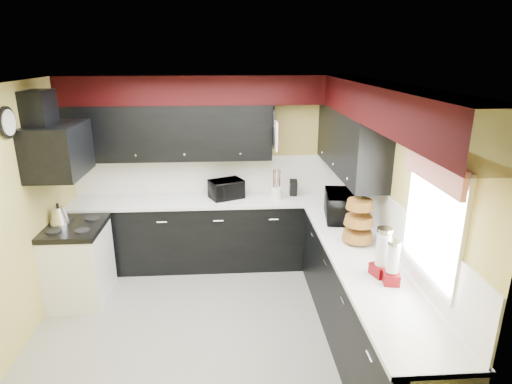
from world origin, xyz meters
TOP-DOWN VIEW (x-y plane):
  - ground at (0.00, 0.00)m, footprint 3.60×3.60m
  - wall_back at (0.00, 1.80)m, footprint 3.60×0.06m
  - wall_right at (1.80, 0.00)m, footprint 0.06×3.60m
  - wall_left at (-1.80, 0.00)m, footprint 0.06×3.60m
  - ceiling at (0.00, 0.00)m, footprint 3.60×3.60m
  - cab_back at (0.00, 1.50)m, footprint 3.60×0.60m
  - cab_right at (1.50, -0.30)m, footprint 0.60×3.00m
  - counter_back at (0.00, 1.50)m, footprint 3.62×0.64m
  - counter_right at (1.50, -0.30)m, footprint 0.64×3.02m
  - splash_back at (0.00, 1.79)m, footprint 3.60×0.02m
  - splash_right at (1.79, 0.00)m, footprint 0.02×3.60m
  - upper_back at (-0.50, 1.62)m, footprint 2.60×0.35m
  - upper_right at (1.62, 0.90)m, footprint 0.35×1.80m
  - soffit_back at (0.00, 1.62)m, footprint 3.60×0.36m
  - soffit_right at (1.62, -0.18)m, footprint 0.36×3.24m
  - stove at (-1.50, 0.75)m, footprint 0.60×0.75m
  - cooktop at (-1.50, 0.75)m, footprint 0.62×0.77m
  - hood at (-1.55, 0.75)m, footprint 0.50×0.78m
  - hood_duct at (-1.68, 0.75)m, footprint 0.24×0.40m
  - window at (1.79, -0.90)m, footprint 0.03×0.86m
  - valance at (1.73, -0.90)m, footprint 0.04×0.88m
  - pan_top at (0.82, 1.55)m, footprint 0.03×0.22m
  - pan_mid at (0.82, 1.42)m, footprint 0.03×0.28m
  - pan_low at (0.82, 1.68)m, footprint 0.03×0.24m
  - cut_board at (0.83, 1.30)m, footprint 0.03×0.26m
  - baskets at (1.52, 0.05)m, footprint 0.27×0.27m
  - clock at (-1.77, 0.25)m, footprint 0.03×0.30m
  - deco_plate at (1.77, -0.35)m, footprint 0.03×0.24m
  - toaster_oven at (0.21, 1.53)m, footprint 0.52×0.49m
  - microwave at (1.54, 0.70)m, footprint 0.46×0.61m
  - utensil_crock at (0.86, 1.46)m, footprint 0.18×0.18m
  - knife_block at (1.10, 1.57)m, footprint 0.10×0.14m
  - kettle at (-1.68, 0.83)m, footprint 0.27×0.27m
  - dispenser_a at (1.53, -0.61)m, footprint 0.19×0.19m
  - dispenser_b at (1.56, -0.76)m, footprint 0.15×0.15m

SIDE VIEW (x-z plane):
  - ground at x=0.00m, z-range 0.00..0.00m
  - stove at x=-1.50m, z-range 0.00..0.86m
  - cab_back at x=0.00m, z-range 0.00..0.90m
  - cab_right at x=1.50m, z-range 0.00..0.90m
  - cooktop at x=-1.50m, z-range 0.86..0.92m
  - counter_back at x=0.00m, z-range 0.90..0.94m
  - counter_right at x=1.50m, z-range 0.90..0.94m
  - kettle at x=-1.68m, z-range 0.92..1.11m
  - utensil_crock at x=0.86m, z-range 0.94..1.10m
  - knife_block at x=1.10m, z-range 0.94..1.15m
  - toaster_oven at x=0.21m, z-range 0.94..1.18m
  - microwave at x=1.54m, z-range 0.94..1.25m
  - dispenser_b at x=1.56m, z-range 0.94..1.29m
  - dispenser_a at x=1.53m, z-range 0.94..1.35m
  - baskets at x=1.52m, z-range 0.93..1.43m
  - splash_back at x=0.00m, z-range 0.94..1.44m
  - splash_right at x=1.79m, z-range 0.94..1.44m
  - wall_back at x=0.00m, z-range 0.00..2.50m
  - wall_right at x=1.80m, z-range 0.00..2.50m
  - wall_left at x=-1.80m, z-range 0.00..2.50m
  - window at x=1.79m, z-range 1.07..2.03m
  - pan_low at x=0.82m, z-range 1.51..1.93m
  - pan_mid at x=0.82m, z-range 1.52..1.98m
  - hood at x=-1.55m, z-range 1.50..2.06m
  - upper_back at x=-0.50m, z-range 1.45..2.15m
  - upper_right at x=1.62m, z-range 1.45..2.15m
  - cut_board at x=0.83m, z-range 1.62..1.98m
  - valance at x=1.73m, z-range 1.85..2.05m
  - pan_top at x=0.82m, z-range 1.80..2.20m
  - clock at x=-1.77m, z-range 2.00..2.30m
  - hood_duct at x=-1.68m, z-range 2.00..2.40m
  - deco_plate at x=1.77m, z-range 2.13..2.37m
  - soffit_back at x=0.00m, z-range 2.15..2.50m
  - soffit_right at x=1.62m, z-range 2.15..2.50m
  - ceiling at x=0.00m, z-range 2.47..2.53m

